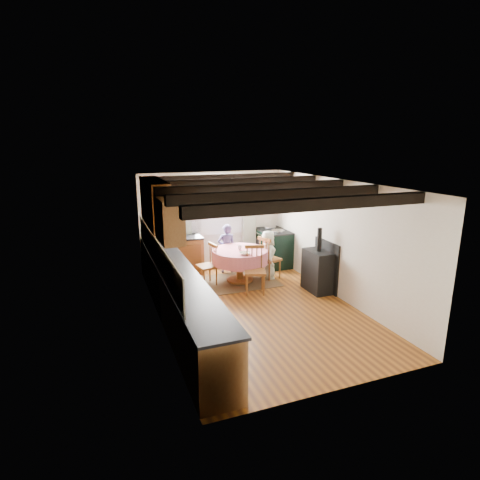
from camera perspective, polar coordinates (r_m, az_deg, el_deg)
name	(u,v)px	position (r m, az deg, el deg)	size (l,w,h in m)	color
floor	(255,307)	(7.57, 2.18, -9.88)	(3.60, 5.50, 0.00)	#9F5E1C
ceiling	(256,183)	(6.94, 2.36, 8.49)	(3.60, 5.50, 0.00)	white
wall_back	(213,220)	(9.69, -4.09, 2.97)	(3.60, 0.00, 2.40)	silver
wall_front	(343,304)	(4.89, 15.07, -9.12)	(3.60, 0.00, 2.40)	silver
wall_left	(158,257)	(6.70, -12.08, -2.53)	(0.00, 5.50, 2.40)	silver
wall_right	(337,239)	(8.02, 14.20, 0.15)	(0.00, 5.50, 2.40)	silver
beam_a	(315,204)	(5.19, 11.06, 5.24)	(3.60, 0.16, 0.16)	black
beam_b	(281,195)	(6.05, 6.09, 6.70)	(3.60, 0.16, 0.16)	black
beam_c	(256,188)	(6.95, 2.36, 7.75)	(3.60, 0.16, 0.16)	black
beam_d	(237,182)	(7.88, -0.52, 8.54)	(3.60, 0.16, 0.16)	black
beam_e	(221,178)	(8.82, -2.80, 9.15)	(3.60, 0.16, 0.16)	black
splash_left	(156,253)	(6.98, -12.31, -1.84)	(0.02, 4.50, 0.55)	beige
splash_back	(173,223)	(9.44, -9.88, 2.48)	(1.40, 0.02, 0.55)	beige
base_cabinet_left	(177,297)	(7.00, -9.31, -8.26)	(0.60, 5.30, 0.88)	olive
base_cabinet_back	(175,257)	(9.35, -9.65, -2.43)	(1.30, 0.60, 0.88)	olive
worktop_left	(177,272)	(6.84, -9.30, -4.68)	(0.64, 5.30, 0.04)	black
worktop_back	(174,238)	(9.21, -9.75, 0.27)	(1.30, 0.64, 0.04)	black
wall_cabinet_glass	(155,203)	(7.72, -12.52, 5.39)	(0.34, 1.80, 0.90)	olive
wall_cabinet_solid	(169,220)	(6.27, -10.45, 3.00)	(0.34, 0.90, 0.70)	olive
window_frame	(216,204)	(9.63, -3.54, 5.33)	(1.34, 0.03, 1.54)	white
window_pane	(216,204)	(9.63, -3.54, 5.33)	(1.20, 0.01, 1.40)	white
curtain_left	(184,227)	(9.43, -8.27, 1.92)	(0.35, 0.10, 2.10)	#ABAEA2
curtain_right	(249,222)	(9.92, 1.35, 2.68)	(0.35, 0.10, 2.10)	#ABAEA2
curtain_rod	(217,180)	(9.47, -3.44, 8.84)	(0.03, 0.03, 2.00)	black
wall_picture	(284,199)	(9.84, 6.60, 6.04)	(0.04, 0.50, 0.60)	gold
wall_plate	(252,198)	(9.92, 1.76, 6.20)	(0.30, 0.30, 0.02)	silver
rug	(240,281)	(8.87, -0.01, -6.12)	(1.63, 1.27, 0.01)	#4D3828
dining_table	(240,266)	(8.74, -0.01, -3.84)	(1.25, 1.25, 0.75)	pink
chair_near	(255,270)	(8.08, 2.23, -4.47)	(0.43, 0.45, 1.00)	brown
chair_left	(207,265)	(8.56, -4.94, -3.67)	(0.40, 0.42, 0.93)	brown
chair_right	(270,257)	(8.96, 4.42, -2.59)	(0.43, 0.45, 1.00)	brown
aga_range	(273,247)	(9.93, 4.96, -1.09)	(0.66, 1.02, 0.94)	black
cast_iron_stove	(318,260)	(8.28, 11.51, -2.91)	(0.41, 0.69, 1.38)	black
child_far	(227,248)	(9.32, -1.99, -1.26)	(0.44, 0.29, 1.20)	#484375
child_right	(268,255)	(8.93, 4.14, -2.20)	(0.56, 0.36, 1.14)	white
bowl_a	(244,254)	(8.25, 0.62, -2.02)	(0.22, 0.22, 0.05)	silver
bowl_b	(247,254)	(8.25, 0.97, -2.01)	(0.18, 0.18, 0.06)	silver
cup	(240,248)	(8.62, -0.03, -1.16)	(0.10, 0.10, 0.09)	silver
canister_tall	(167,232)	(9.24, -10.80, 1.24)	(0.15, 0.15, 0.26)	#262628
canister_wide	(173,234)	(9.17, -9.86, 0.93)	(0.17, 0.17, 0.18)	#262628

